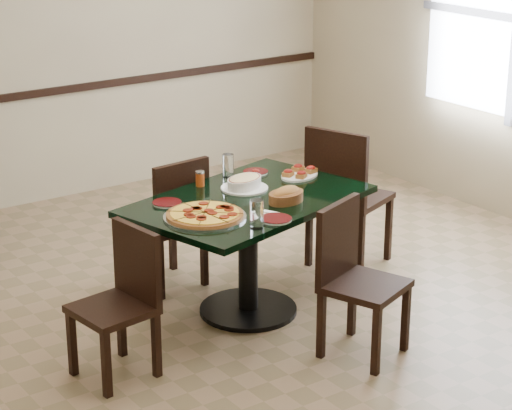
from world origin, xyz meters
TOP-DOWN VIEW (x-y plane):
  - floor at (0.00, 0.00)m, footprint 5.50×5.50m
  - room_shell at (1.02, 1.73)m, footprint 5.50×5.50m
  - main_table at (-0.14, 0.02)m, footprint 1.59×1.23m
  - chair_far at (-0.32, 0.61)m, footprint 0.45×0.45m
  - chair_near at (0.05, -0.73)m, footprint 0.52×0.52m
  - chair_right at (0.80, 0.25)m, footprint 0.60×0.60m
  - chair_left at (-1.12, -0.21)m, footprint 0.43×0.43m
  - pepperoni_pizza at (-0.54, -0.12)m, footprint 0.47×0.47m
  - lasagna_casserole at (-0.06, 0.17)m, footprint 0.30×0.29m
  - bread_basket at (0.00, -0.17)m, footprint 0.27×0.21m
  - bruschetta_platter at (0.37, 0.18)m, footprint 0.36×0.30m
  - side_plate_near at (-0.23, -0.39)m, footprint 0.18×0.18m
  - side_plate_far_r at (0.18, 0.40)m, footprint 0.16×0.16m
  - side_plate_far_l at (-0.59, 0.20)m, footprint 0.17×0.17m
  - napkin_setting at (-0.22, -0.30)m, footprint 0.18×0.18m
  - water_glass_a at (-0.01, 0.43)m, footprint 0.07×0.07m
  - water_glass_b at (-0.39, -0.43)m, footprint 0.08×0.08m
  - pepper_shaker at (-0.25, 0.38)m, footprint 0.06×0.06m

SIDE VIEW (x-z plane):
  - floor at x=0.00m, z-range 0.00..0.00m
  - chair_left at x=-1.12m, z-range 0.04..0.87m
  - chair_near at x=0.05m, z-range 0.05..0.93m
  - chair_far at x=-0.32m, z-range 0.05..0.94m
  - chair_right at x=0.80m, z-range 0.06..1.06m
  - main_table at x=-0.14m, z-range 0.19..0.94m
  - napkin_setting at x=-0.22m, z-range 0.75..0.76m
  - side_plate_far_l at x=-0.59m, z-range 0.75..0.77m
  - side_plate_near at x=-0.23m, z-range 0.75..0.77m
  - side_plate_far_r at x=0.18m, z-range 0.75..0.77m
  - pepperoni_pizza at x=-0.54m, z-range 0.75..0.79m
  - bruschetta_platter at x=0.37m, z-range 0.75..0.80m
  - bread_basket at x=0.00m, z-range 0.74..0.84m
  - lasagna_casserole at x=-0.06m, z-range 0.75..0.84m
  - pepper_shaker at x=-0.25m, z-range 0.75..0.85m
  - water_glass_a at x=-0.01m, z-range 0.75..0.90m
  - water_glass_b at x=-0.39m, z-range 0.75..0.91m
  - room_shell at x=1.02m, z-range -1.58..3.92m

